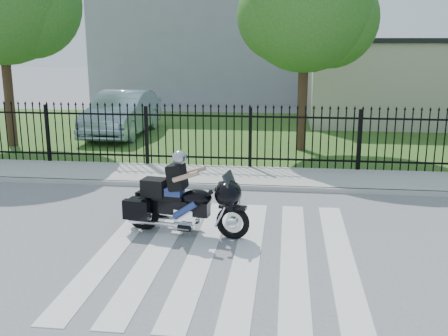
# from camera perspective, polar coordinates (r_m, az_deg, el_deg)

# --- Properties ---
(ground) EXTENTS (120.00, 120.00, 0.00)m
(ground) POSITION_cam_1_polar(r_m,az_deg,el_deg) (9.32, 0.11, -9.18)
(ground) COLOR slate
(ground) RESTS_ON ground
(crosswalk) EXTENTS (5.00, 5.50, 0.01)m
(crosswalk) POSITION_cam_1_polar(r_m,az_deg,el_deg) (9.32, 0.11, -9.15)
(crosswalk) COLOR silver
(crosswalk) RESTS_ON ground
(sidewalk) EXTENTS (40.00, 2.00, 0.12)m
(sidewalk) POSITION_cam_1_polar(r_m,az_deg,el_deg) (14.03, 2.54, -1.00)
(sidewalk) COLOR #ADAAA3
(sidewalk) RESTS_ON ground
(curb) EXTENTS (40.00, 0.12, 0.12)m
(curb) POSITION_cam_1_polar(r_m,az_deg,el_deg) (13.06, 2.19, -2.11)
(curb) COLOR #ADAAA3
(curb) RESTS_ON ground
(grass_strip) EXTENTS (40.00, 12.00, 0.02)m
(grass_strip) POSITION_cam_1_polar(r_m,az_deg,el_deg) (20.87, 4.03, 3.75)
(grass_strip) COLOR #325E20
(grass_strip) RESTS_ON ground
(iron_fence) EXTENTS (26.00, 0.04, 1.80)m
(iron_fence) POSITION_cam_1_polar(r_m,az_deg,el_deg) (14.81, 2.87, 3.14)
(iron_fence) COLOR black
(iron_fence) RESTS_ON ground
(tree_mid) EXTENTS (4.20, 4.20, 6.78)m
(tree_mid) POSITION_cam_1_polar(r_m,az_deg,el_deg) (17.56, 8.88, 17.00)
(tree_mid) COLOR #382316
(tree_mid) RESTS_ON ground
(building_low) EXTENTS (10.00, 6.00, 3.50)m
(building_low) POSITION_cam_1_polar(r_m,az_deg,el_deg) (25.31, 20.82, 8.64)
(building_low) COLOR #BDB09E
(building_low) RESTS_ON ground
(building_low_roof) EXTENTS (10.20, 6.20, 0.20)m
(building_low_roof) POSITION_cam_1_polar(r_m,az_deg,el_deg) (25.24, 21.19, 12.82)
(building_low_roof) COLOR black
(building_low_roof) RESTS_ON building_low
(building_tall) EXTENTS (15.00, 10.00, 12.00)m
(building_tall) POSITION_cam_1_polar(r_m,az_deg,el_deg) (34.83, 0.30, 17.69)
(building_tall) COLOR #92959A
(building_tall) RESTS_ON ground
(motorcycle_rider) EXTENTS (2.49, 1.08, 1.66)m
(motorcycle_rider) POSITION_cam_1_polar(r_m,az_deg,el_deg) (10.04, -4.52, -3.40)
(motorcycle_rider) COLOR black
(motorcycle_rider) RESTS_ON ground
(parked_car) EXTENTS (1.85, 5.16, 1.69)m
(parked_car) POSITION_cam_1_polar(r_m,az_deg,el_deg) (20.72, -11.02, 5.86)
(parked_car) COLOR #A0B8C9
(parked_car) RESTS_ON grass_strip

